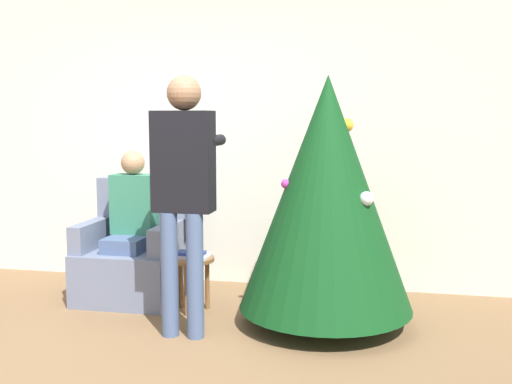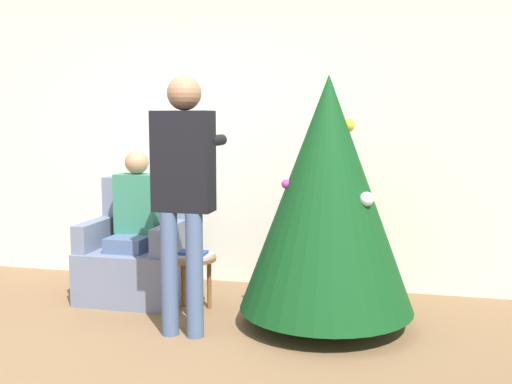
% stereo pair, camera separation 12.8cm
% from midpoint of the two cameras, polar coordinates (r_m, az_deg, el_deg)
% --- Properties ---
extents(ground_plane, '(14.00, 14.00, 0.00)m').
position_cam_midpoint_polar(ground_plane, '(3.76, -14.61, -17.04)').
color(ground_plane, brown).
extents(wall_back, '(8.00, 0.06, 2.70)m').
position_cam_midpoint_polar(wall_back, '(5.52, -4.72, 5.30)').
color(wall_back, silver).
rests_on(wall_back, ground_plane).
extents(christmas_tree, '(1.27, 1.27, 1.83)m').
position_cam_midpoint_polar(christmas_tree, '(4.35, 5.90, -0.14)').
color(christmas_tree, brown).
rests_on(christmas_tree, ground_plane).
extents(armchair, '(0.79, 0.72, 1.00)m').
position_cam_midpoint_polar(armchair, '(5.21, -12.32, -6.17)').
color(armchair, slate).
rests_on(armchair, ground_plane).
extents(person_seated, '(0.36, 0.46, 1.25)m').
position_cam_midpoint_polar(person_seated, '(5.11, -12.57, -2.51)').
color(person_seated, '#475B84').
rests_on(person_seated, ground_plane).
extents(person_standing, '(0.43, 0.57, 1.81)m').
position_cam_midpoint_polar(person_standing, '(4.15, -7.80, 1.08)').
color(person_standing, '#475B84').
rests_on(person_standing, ground_plane).
extents(side_stool, '(0.36, 0.36, 0.43)m').
position_cam_midpoint_polar(side_stool, '(4.78, -6.95, -7.06)').
color(side_stool, brown).
rests_on(side_stool, ground_plane).
extents(laptop, '(0.29, 0.21, 0.02)m').
position_cam_midpoint_polar(laptop, '(4.76, -6.97, -6.07)').
color(laptop, silver).
rests_on(laptop, side_stool).
extents(book, '(0.22, 0.13, 0.02)m').
position_cam_midpoint_polar(book, '(4.76, -6.97, -5.81)').
color(book, navy).
rests_on(book, laptop).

